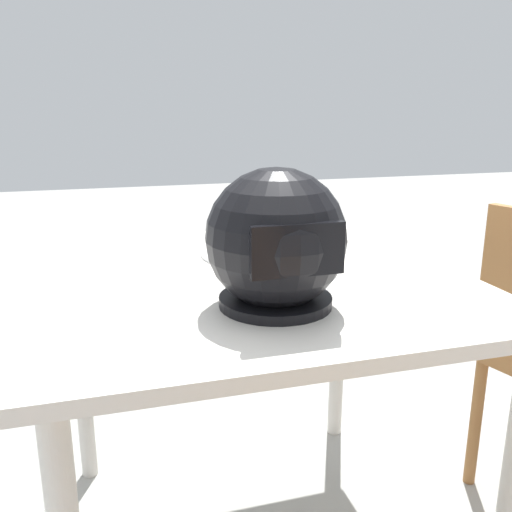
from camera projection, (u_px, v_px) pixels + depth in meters
name	position (u px, v px, depth m)	size (l,w,h in m)	color
dining_table	(253.00, 311.00, 1.34)	(0.99, 0.98, 0.77)	beige
pizza_plate	(259.00, 252.00, 1.49)	(0.31, 0.31, 0.01)	white
pizza	(260.00, 244.00, 1.50)	(0.27, 0.27, 0.05)	tan
motorcycle_helmet	(276.00, 241.00, 1.08)	(0.28, 0.28, 0.28)	black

